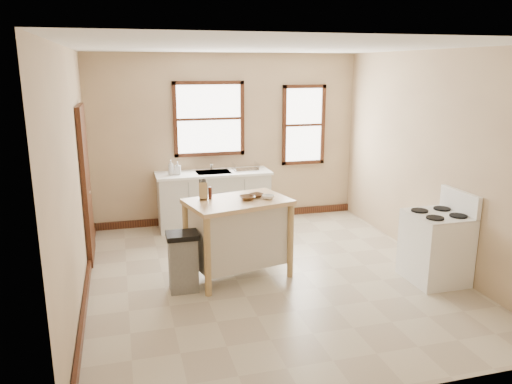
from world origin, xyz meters
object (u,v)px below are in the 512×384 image
soap_bottle_b (178,168)px  gas_stove (436,237)px  kitchen_island (238,238)px  trash_bin (183,262)px  dish_rack (245,167)px  soap_bottle_a (171,167)px  pepper_grinder (210,193)px  bowl_b (256,195)px  knife_block (203,192)px  bowl_c (268,197)px  bowl_a (247,198)px

soap_bottle_b → gas_stove: 4.00m
kitchen_island → trash_bin: 0.77m
dish_rack → kitchen_island: dish_rack is taller
soap_bottle_a → pepper_grinder: 1.93m
soap_bottle_b → gas_stove: same height
soap_bottle_b → bowl_b: soap_bottle_b is taller
bowl_b → knife_block: bearing=174.7°
soap_bottle_a → bowl_b: size_ratio=1.39×
knife_block → bowl_c: size_ratio=1.30×
dish_rack → pepper_grinder: 2.17m
soap_bottle_a → kitchen_island: 2.19m
dish_rack → bowl_b: (-0.37, -2.02, 0.05)m
soap_bottle_a → soap_bottle_b: 0.11m
soap_bottle_b → pepper_grinder: (0.18, -1.92, 0.05)m
bowl_a → soap_bottle_b: bearing=106.4°
soap_bottle_a → bowl_b: 2.15m
trash_bin → bowl_a: bearing=15.3°
soap_bottle_a → knife_block: 1.92m
gas_stove → trash_bin: bearing=170.0°
soap_bottle_b → dish_rack: 1.12m
pepper_grinder → bowl_c: size_ratio=0.97×
soap_bottle_a → kitchen_island: size_ratio=0.20×
bowl_a → bowl_c: (0.25, -0.04, 0.00)m
kitchen_island → trash_bin: (-0.72, -0.24, -0.14)m
soap_bottle_a → bowl_b: soap_bottle_a is taller
kitchen_island → knife_block: bearing=148.8°
dish_rack → soap_bottle_b: bearing=-156.4°
kitchen_island → gas_stove: (2.31, -0.77, 0.06)m
bowl_b → trash_bin: 1.22m
soap_bottle_a → knife_block: size_ratio=1.21×
dish_rack → bowl_b: 2.05m
soap_bottle_a → pepper_grinder: (0.28, -1.91, 0.03)m
bowl_a → gas_stove: size_ratio=0.17×
pepper_grinder → bowl_b: size_ratio=0.87×
soap_bottle_b → pepper_grinder: pepper_grinder is taller
pepper_grinder → bowl_a: pepper_grinder is taller
pepper_grinder → trash_bin: pepper_grinder is taller
bowl_b → trash_bin: (-0.98, -0.31, -0.66)m
dish_rack → gas_stove: bearing=-37.7°
pepper_grinder → bowl_b: pepper_grinder is taller
bowl_a → gas_stove: bearing=-18.9°
knife_block → bowl_b: size_ratio=1.15×
knife_block → bowl_a: knife_block is taller
knife_block → kitchen_island: bearing=-11.4°
kitchen_island → bowl_b: 0.59m
knife_block → trash_bin: bearing=-124.4°
bowl_c → kitchen_island: bearing=170.3°
soap_bottle_a → trash_bin: soap_bottle_a is taller
dish_rack → pepper_grinder: bearing=-94.0°
kitchen_island → bowl_a: bearing=-22.3°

